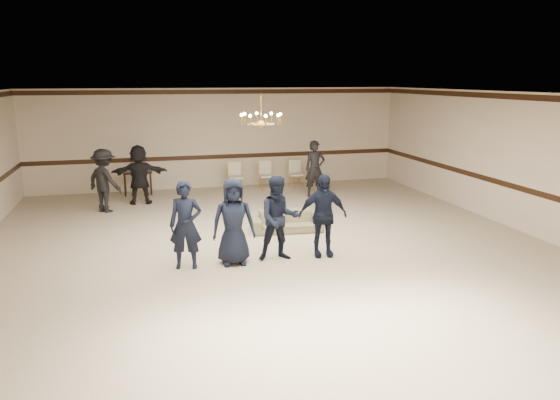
{
  "coord_description": "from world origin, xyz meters",
  "views": [
    {
      "loc": [
        -2.51,
        -9.92,
        3.5
      ],
      "look_at": [
        0.01,
        -0.5,
        1.23
      ],
      "focal_mm": 33.6,
      "sensor_mm": 36.0,
      "label": 1
    }
  ],
  "objects_px": {
    "boy_a": "(186,225)",
    "adult_right": "(315,169)",
    "boy_c": "(279,218)",
    "banquet_chair_left": "(236,177)",
    "adult_mid": "(139,174)",
    "banquet_chair_right": "(296,174)",
    "settee": "(287,221)",
    "boy_b": "(233,222)",
    "boy_d": "(323,215)",
    "adult_left": "(104,181)",
    "chandelier": "(261,109)",
    "banquet_chair_mid": "(266,175)",
    "console_table": "(138,183)"
  },
  "relations": [
    {
      "from": "boy_d",
      "to": "adult_left",
      "type": "distance_m",
      "value": 6.58
    },
    {
      "from": "boy_a",
      "to": "adult_right",
      "type": "distance_m",
      "value": 6.73
    },
    {
      "from": "boy_b",
      "to": "console_table",
      "type": "xyz_separation_m",
      "value": [
        -1.77,
        6.8,
        -0.48
      ]
    },
    {
      "from": "boy_a",
      "to": "settee",
      "type": "xyz_separation_m",
      "value": [
        2.48,
        1.84,
        -0.6
      ]
    },
    {
      "from": "banquet_chair_mid",
      "to": "console_table",
      "type": "xyz_separation_m",
      "value": [
        -4.0,
        0.2,
        -0.09
      ]
    },
    {
      "from": "banquet_chair_left",
      "to": "banquet_chair_right",
      "type": "distance_m",
      "value": 2.0
    },
    {
      "from": "boy_b",
      "to": "boy_a",
      "type": "bearing_deg",
      "value": -177.88
    },
    {
      "from": "chandelier",
      "to": "adult_mid",
      "type": "bearing_deg",
      "value": 121.8
    },
    {
      "from": "boy_b",
      "to": "banquet_chair_right",
      "type": "xyz_separation_m",
      "value": [
        3.23,
        6.6,
        -0.38
      ]
    },
    {
      "from": "adult_mid",
      "to": "chandelier",
      "type": "bearing_deg",
      "value": 124.27
    },
    {
      "from": "chandelier",
      "to": "adult_right",
      "type": "height_order",
      "value": "chandelier"
    },
    {
      "from": "boy_c",
      "to": "boy_d",
      "type": "relative_size",
      "value": 1.0
    },
    {
      "from": "boy_c",
      "to": "adult_left",
      "type": "distance_m",
      "value": 6.01
    },
    {
      "from": "banquet_chair_left",
      "to": "console_table",
      "type": "distance_m",
      "value": 3.01
    },
    {
      "from": "adult_mid",
      "to": "banquet_chair_right",
      "type": "distance_m",
      "value": 5.06
    },
    {
      "from": "chandelier",
      "to": "banquet_chair_left",
      "type": "distance_m",
      "value": 5.74
    },
    {
      "from": "boy_b",
      "to": "adult_mid",
      "type": "bearing_deg",
      "value": 109.14
    },
    {
      "from": "adult_left",
      "to": "banquet_chair_left",
      "type": "distance_m",
      "value": 4.22
    },
    {
      "from": "chandelier",
      "to": "console_table",
      "type": "height_order",
      "value": "chandelier"
    },
    {
      "from": "chandelier",
      "to": "settee",
      "type": "relative_size",
      "value": 0.57
    },
    {
      "from": "console_table",
      "to": "banquet_chair_left",
      "type": "bearing_deg",
      "value": -9.66
    },
    {
      "from": "adult_mid",
      "to": "console_table",
      "type": "distance_m",
      "value": 1.31
    },
    {
      "from": "adult_left",
      "to": "adult_right",
      "type": "height_order",
      "value": "same"
    },
    {
      "from": "banquet_chair_left",
      "to": "chandelier",
      "type": "bearing_deg",
      "value": -88.74
    },
    {
      "from": "boy_a",
      "to": "settee",
      "type": "height_order",
      "value": "boy_a"
    },
    {
      "from": "chandelier",
      "to": "boy_c",
      "type": "distance_m",
      "value": 2.48
    },
    {
      "from": "adult_left",
      "to": "banquet_chair_left",
      "type": "relative_size",
      "value": 1.87
    },
    {
      "from": "boy_c",
      "to": "console_table",
      "type": "height_order",
      "value": "boy_c"
    },
    {
      "from": "chandelier",
      "to": "banquet_chair_right",
      "type": "distance_m",
      "value": 6.19
    },
    {
      "from": "banquet_chair_right",
      "to": "boy_c",
      "type": "bearing_deg",
      "value": -106.25
    },
    {
      "from": "boy_b",
      "to": "settee",
      "type": "distance_m",
      "value": 2.5
    },
    {
      "from": "boy_b",
      "to": "adult_left",
      "type": "relative_size",
      "value": 0.99
    },
    {
      "from": "chandelier",
      "to": "banquet_chair_right",
      "type": "bearing_deg",
      "value": 65.63
    },
    {
      "from": "boy_c",
      "to": "boy_b",
      "type": "bearing_deg",
      "value": -176.44
    },
    {
      "from": "boy_a",
      "to": "boy_c",
      "type": "relative_size",
      "value": 1.0
    },
    {
      "from": "adult_left",
      "to": "console_table",
      "type": "xyz_separation_m",
      "value": [
        0.84,
        1.92,
        -0.49
      ]
    },
    {
      "from": "boy_c",
      "to": "banquet_chair_left",
      "type": "height_order",
      "value": "boy_c"
    },
    {
      "from": "boy_a",
      "to": "banquet_chair_mid",
      "type": "height_order",
      "value": "boy_a"
    },
    {
      "from": "banquet_chair_left",
      "to": "adult_right",
      "type": "bearing_deg",
      "value": -28.11
    },
    {
      "from": "adult_mid",
      "to": "boy_b",
      "type": "bearing_deg",
      "value": 109.49
    },
    {
      "from": "adult_right",
      "to": "console_table",
      "type": "distance_m",
      "value": 5.43
    },
    {
      "from": "boy_c",
      "to": "banquet_chair_left",
      "type": "distance_m",
      "value": 6.61
    },
    {
      "from": "boy_c",
      "to": "adult_left",
      "type": "xyz_separation_m",
      "value": [
        -3.51,
        4.88,
        0.01
      ]
    },
    {
      "from": "chandelier",
      "to": "console_table",
      "type": "distance_m",
      "value": 6.51
    },
    {
      "from": "adult_mid",
      "to": "banquet_chair_right",
      "type": "relative_size",
      "value": 1.87
    },
    {
      "from": "settee",
      "to": "banquet_chair_mid",
      "type": "xyz_separation_m",
      "value": [
        0.65,
        4.76,
        0.21
      ]
    },
    {
      "from": "boy_d",
      "to": "adult_left",
      "type": "bearing_deg",
      "value": 138.48
    },
    {
      "from": "settee",
      "to": "adult_mid",
      "type": "bearing_deg",
      "value": 136.12
    },
    {
      "from": "settee",
      "to": "adult_mid",
      "type": "xyz_separation_m",
      "value": [
        -3.29,
        3.74,
        0.61
      ]
    },
    {
      "from": "boy_c",
      "to": "banquet_chair_mid",
      "type": "bearing_deg",
      "value": 82.14
    }
  ]
}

